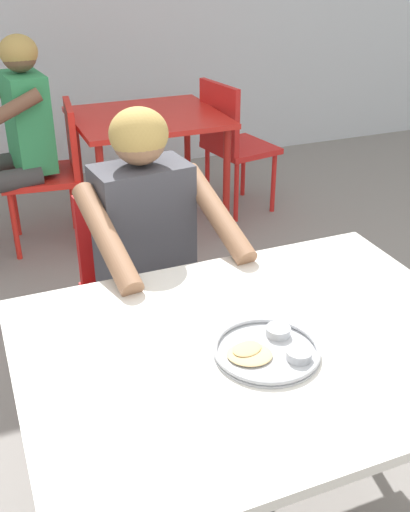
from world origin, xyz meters
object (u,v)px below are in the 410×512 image
object	(u,v)px
table_foreground	(257,360)
table_background_red	(148,129)
chair_red_right	(231,139)
thali_tray	(268,350)
diner_foreground	(154,247)
patron_background	(13,129)
chair_red_left	(53,166)
chair_foreground	(136,276)

from	to	relation	value
table_foreground	table_background_red	distance (m)	2.35
chair_red_right	thali_tray	bearing A→B (deg)	-112.28
diner_foreground	patron_background	bearing A→B (deg)	100.60
diner_foreground	thali_tray	bearing A→B (deg)	-83.99
thali_tray	table_background_red	bearing A→B (deg)	80.26
diner_foreground	chair_red_right	distance (m)	1.98
thali_tray	chair_red_right	distance (m)	2.60
chair_red_left	chair_red_right	distance (m)	1.17
chair_foreground	patron_background	size ratio (longest dim) A/B	0.66
table_background_red	chair_foreground	bearing A→B (deg)	-109.50
diner_foreground	table_background_red	distance (m)	1.71
chair_foreground	chair_red_left	bearing A→B (deg)	93.72
table_foreground	chair_red_right	world-z (taller)	chair_red_right
diner_foreground	patron_background	xyz separation A→B (m)	(-0.30, 1.63, 0.03)
diner_foreground	chair_red_left	distance (m)	1.63
chair_red_left	patron_background	world-z (taller)	patron_background
thali_tray	chair_red_right	size ratio (longest dim) A/B	0.32
thali_tray	chair_foreground	bearing A→B (deg)	95.77
chair_red_right	patron_background	bearing A→B (deg)	-178.65
table_foreground	chair_red_right	bearing A→B (deg)	67.26
table_background_red	patron_background	distance (m)	0.79
table_background_red	patron_background	bearing A→B (deg)	-179.27
patron_background	chair_red_right	bearing A→B (deg)	1.35
table_foreground	patron_background	size ratio (longest dim) A/B	1.04
thali_tray	chair_red_left	world-z (taller)	chair_red_left
thali_tray	table_background_red	distance (m)	2.41
chair_red_right	patron_background	world-z (taller)	patron_background
diner_foreground	table_background_red	world-z (taller)	diner_foreground
chair_foreground	table_background_red	xyz separation A→B (m)	(0.50, 1.42, 0.17)
table_foreground	chair_red_left	distance (m)	2.30
diner_foreground	chair_red_right	world-z (taller)	diner_foreground
chair_red_right	patron_background	xyz separation A→B (m)	(-1.36, -0.03, 0.22)
diner_foreground	chair_red_left	world-z (taller)	diner_foreground
chair_foreground	chair_red_right	size ratio (longest dim) A/B	0.93
chair_red_left	table_foreground	bearing A→B (deg)	-85.32
table_foreground	table_background_red	world-z (taller)	table_background_red
chair_foreground	patron_background	distance (m)	1.46
thali_tray	patron_background	bearing A→B (deg)	99.18
table_foreground	diner_foreground	size ratio (longest dim) A/B	1.08
table_foreground	chair_foreground	distance (m)	0.92
thali_tray	diner_foreground	size ratio (longest dim) A/B	0.24
thali_tray	patron_background	distance (m)	2.39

